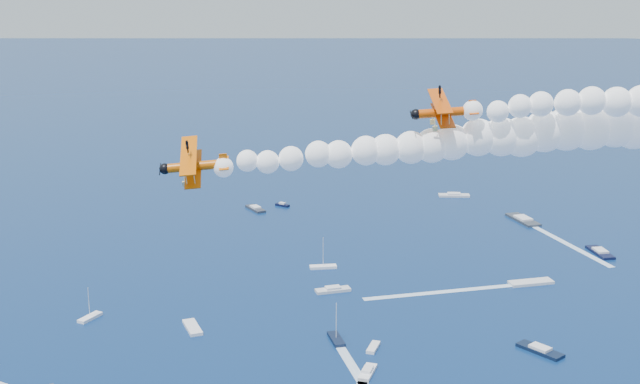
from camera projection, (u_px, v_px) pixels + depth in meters
The scene contains 5 objects.
biplane_lead at pixel (445, 112), 92.20m from camera, with size 7.29×8.18×4.93m, color #D64704, non-canonical shape.
biplane_trail at pixel (195, 166), 92.38m from camera, with size 7.61×8.54×5.14m, color #D85A04, non-canonical shape.
smoke_trail_trail at pixel (432, 144), 94.16m from camera, with size 44.21×31.78×9.45m, color white, non-canonical shape.
spectator_boats at pixel (484, 302), 196.56m from camera, with size 212.61×183.92×0.70m.
boat_wakes at pixel (446, 325), 184.35m from camera, with size 48.74×153.43×0.04m.
Camera 1 is at (47.96, -63.58, 74.81)m, focal length 47.16 mm.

